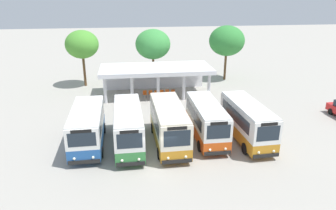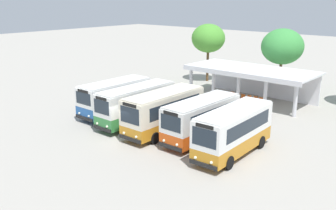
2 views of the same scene
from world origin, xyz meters
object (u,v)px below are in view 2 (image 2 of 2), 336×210
at_px(city_bus_middle_cream, 164,110).
at_px(waiting_chair_end_by_column, 232,95).
at_px(city_bus_nearest_orange, 115,96).
at_px(city_bus_fifth_blue, 234,130).
at_px(waiting_chair_fifth_seat, 255,99).
at_px(waiting_chair_middle_seat, 243,98).
at_px(city_bus_second_in_row, 136,103).
at_px(waiting_chair_far_end_seat, 260,101).
at_px(city_bus_fourth_amber, 202,118).
at_px(waiting_chair_second_from_end, 237,96).
at_px(waiting_chair_fourth_seat, 249,98).

distance_m(city_bus_middle_cream, waiting_chair_end_by_column, 12.20).
distance_m(city_bus_nearest_orange, city_bus_fifth_blue, 13.05).
bearing_deg(city_bus_nearest_orange, waiting_chair_end_by_column, 65.01).
relative_size(city_bus_nearest_orange, city_bus_middle_cream, 0.95).
bearing_deg(city_bus_nearest_orange, waiting_chair_fifth_seat, 55.11).
relative_size(city_bus_nearest_orange, waiting_chair_middle_seat, 8.43).
xyz_separation_m(city_bus_second_in_row, waiting_chair_far_end_seat, (5.42, 11.80, -1.25)).
height_order(city_bus_fourth_amber, waiting_chair_second_from_end, city_bus_fourth_amber).
bearing_deg(city_bus_nearest_orange, waiting_chair_middle_seat, 59.51).
xyz_separation_m(city_bus_second_in_row, waiting_chair_fourth_seat, (4.08, 11.88, -1.25)).
distance_m(waiting_chair_second_from_end, waiting_chair_far_end_seat, 2.67).
bearing_deg(waiting_chair_end_by_column, waiting_chair_middle_seat, -5.30).
distance_m(city_bus_nearest_orange, city_bus_second_in_row, 3.29).
xyz_separation_m(city_bus_fifth_blue, waiting_chair_middle_seat, (-6.35, 12.13, -1.27)).
bearing_deg(city_bus_fifth_blue, city_bus_middle_cream, 178.41).
distance_m(city_bus_middle_cream, city_bus_fifth_blue, 6.51).
bearing_deg(city_bus_middle_cream, waiting_chair_end_by_column, 95.55).
distance_m(waiting_chair_middle_seat, waiting_chair_fifth_seat, 1.34).
bearing_deg(waiting_chair_fourth_seat, waiting_chair_end_by_column, 179.09).
relative_size(city_bus_fifth_blue, waiting_chair_fifth_seat, 8.68).
bearing_deg(waiting_chair_second_from_end, waiting_chair_fifth_seat, 1.66).
bearing_deg(city_bus_fifth_blue, waiting_chair_middle_seat, 117.64).
bearing_deg(waiting_chair_middle_seat, waiting_chair_fifth_seat, 6.52).
distance_m(city_bus_fifth_blue, waiting_chair_middle_seat, 13.75).
height_order(city_bus_nearest_orange, waiting_chair_fourth_seat, city_bus_nearest_orange).
height_order(waiting_chair_second_from_end, waiting_chair_far_end_seat, same).
relative_size(city_bus_second_in_row, city_bus_fourth_amber, 1.07).
height_order(city_bus_nearest_orange, city_bus_middle_cream, city_bus_middle_cream).
xyz_separation_m(city_bus_fourth_amber, waiting_chair_second_from_end, (-3.76, 11.45, -1.22)).
bearing_deg(waiting_chair_fifth_seat, city_bus_middle_cream, -97.05).
relative_size(city_bus_fourth_amber, waiting_chair_middle_seat, 8.42).
distance_m(waiting_chair_fifth_seat, waiting_chair_far_end_seat, 0.68).
bearing_deg(city_bus_nearest_orange, waiting_chair_fourth_seat, 57.28).
relative_size(city_bus_fourth_amber, waiting_chair_far_end_seat, 8.42).
relative_size(city_bus_middle_cream, city_bus_fourth_amber, 1.06).
bearing_deg(waiting_chair_far_end_seat, waiting_chair_middle_seat, -179.71).
relative_size(city_bus_second_in_row, waiting_chair_far_end_seat, 9.03).
height_order(city_bus_fourth_amber, waiting_chair_fifth_seat, city_bus_fourth_amber).
xyz_separation_m(city_bus_nearest_orange, city_bus_second_in_row, (3.26, -0.46, 0.05)).
distance_m(city_bus_fifth_blue, waiting_chair_fourth_seat, 13.54).
distance_m(waiting_chair_end_by_column, waiting_chair_second_from_end, 0.67).
xyz_separation_m(city_bus_nearest_orange, waiting_chair_fifth_seat, (8.01, 11.48, -1.21)).
height_order(city_bus_nearest_orange, waiting_chair_far_end_seat, city_bus_nearest_orange).
xyz_separation_m(city_bus_middle_cream, waiting_chair_second_from_end, (-0.51, 12.04, -1.30)).
height_order(city_bus_second_in_row, waiting_chair_middle_seat, city_bus_second_in_row).
bearing_deg(city_bus_middle_cream, city_bus_second_in_row, 177.28).
height_order(city_bus_nearest_orange, waiting_chair_fifth_seat, city_bus_nearest_orange).
bearing_deg(city_bus_fifth_blue, city_bus_nearest_orange, 176.51).
bearing_deg(waiting_chair_fourth_seat, city_bus_nearest_orange, -122.72).
relative_size(city_bus_fifth_blue, waiting_chair_end_by_column, 8.68).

